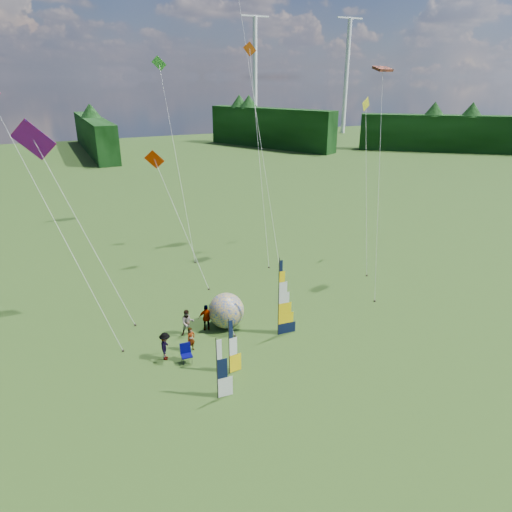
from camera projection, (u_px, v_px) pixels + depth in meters
name	position (u px, v px, depth m)	size (l,w,h in m)	color
ground	(303.00, 368.00, 25.57)	(220.00, 220.00, 0.00)	#416621
treeline_ring	(305.00, 304.00, 24.11)	(210.00, 210.00, 8.00)	#1B4A1A
turbine_left	(346.00, 78.00, 127.85)	(8.00, 1.20, 30.00)	silver
turbine_right	(255.00, 78.00, 123.81)	(8.00, 1.20, 30.00)	silver
feather_banner_main	(279.00, 299.00, 27.95)	(1.37, 0.10, 5.07)	black
side_banner_left	(229.00, 348.00, 24.52)	(0.92, 0.10, 3.27)	yellow
side_banner_far	(217.00, 370.00, 22.56)	(1.00, 0.10, 3.40)	white
bol_inflatable	(226.00, 311.00, 29.43)	(2.31, 2.31, 2.31)	navy
spectator_a	(191.00, 339.00, 26.94)	(0.56, 0.37, 1.54)	#66594C
spectator_b	(188.00, 323.00, 28.58)	(0.83, 0.41, 1.72)	#66594C
spectator_c	(165.00, 346.00, 26.09)	(1.10, 0.41, 1.70)	#66594C
spectator_d	(207.00, 318.00, 29.10)	(1.04, 0.43, 1.78)	#66594C
camp_chair	(187.00, 354.00, 25.83)	(0.66, 0.66, 1.15)	#00003D
kite_whale	(258.00, 116.00, 39.89)	(4.10, 14.13, 24.00)	black
kite_rainbow_delta	(82.00, 216.00, 29.36)	(8.82, 11.30, 13.74)	#D90004
kite_parafoil	(380.00, 174.00, 32.70)	(6.30, 8.42, 17.40)	#A33A23
small_kite_red	(180.00, 214.00, 36.07)	(4.32, 10.49, 10.21)	red
small_kite_orange	(259.00, 151.00, 39.21)	(3.87, 9.80, 18.51)	#D5490C
small_kite_yellow	(367.00, 183.00, 37.76)	(4.94, 7.70, 14.10)	yellow
small_kite_pink	(57.00, 218.00, 25.39)	(7.10, 7.40, 15.75)	#EF499A
small_kite_green	(176.00, 154.00, 40.84)	(2.68, 11.64, 17.53)	green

